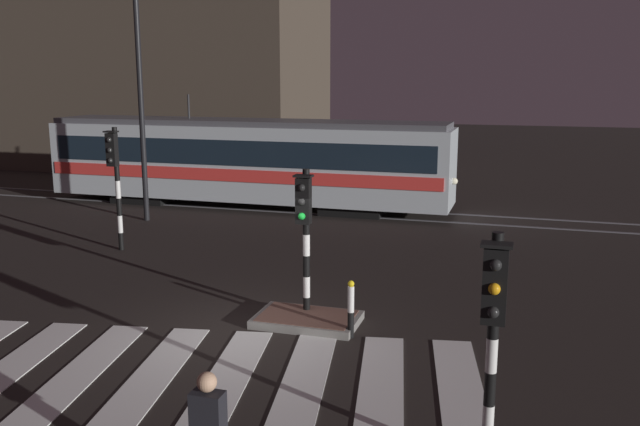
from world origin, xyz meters
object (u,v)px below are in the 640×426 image
tram (246,160)px  traffic_light_corner_far_left (115,170)px  traffic_light_corner_near_right (493,320)px  street_lamp_trackside_left (136,78)px  traffic_light_median_centre (305,222)px  bollard_island_edge (351,309)px

tram → traffic_light_corner_far_left: bearing=-96.5°
traffic_light_corner_near_right → street_lamp_trackside_left: (-11.97, 11.77, 2.77)m
traffic_light_median_centre → bollard_island_edge: size_ratio=2.73×
traffic_light_corner_far_left → bollard_island_edge: size_ratio=3.11×
tram → traffic_light_median_centre: bearing=-61.5°
traffic_light_corner_near_right → traffic_light_median_centre: 5.88m
traffic_light_corner_far_left → tram: tram is taller
traffic_light_median_centre → bollard_island_edge: (1.12, -0.68, -1.44)m
traffic_light_corner_far_left → bollard_island_edge: traffic_light_corner_far_left is taller
traffic_light_corner_far_left → street_lamp_trackside_left: street_lamp_trackside_left is taller
bollard_island_edge → traffic_light_corner_far_left: bearing=150.9°
bollard_island_edge → street_lamp_trackside_left: bearing=139.4°
tram → traffic_light_corner_near_right: bearing=-57.7°
traffic_light_corner_far_left → traffic_light_corner_near_right: (10.52, -8.16, -0.28)m
traffic_light_corner_far_left → traffic_light_corner_near_right: size_ratio=1.14×
traffic_light_corner_near_right → street_lamp_trackside_left: 17.02m
traffic_light_corner_near_right → street_lamp_trackside_left: bearing=135.5°
traffic_light_corner_far_left → street_lamp_trackside_left: 4.62m
traffic_light_corner_far_left → bollard_island_edge: bearing=-29.1°
traffic_light_corner_near_right → tram: 18.15m
traffic_light_corner_far_left → traffic_light_median_centre: 7.66m
traffic_light_median_centre → street_lamp_trackside_left: street_lamp_trackside_left is taller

